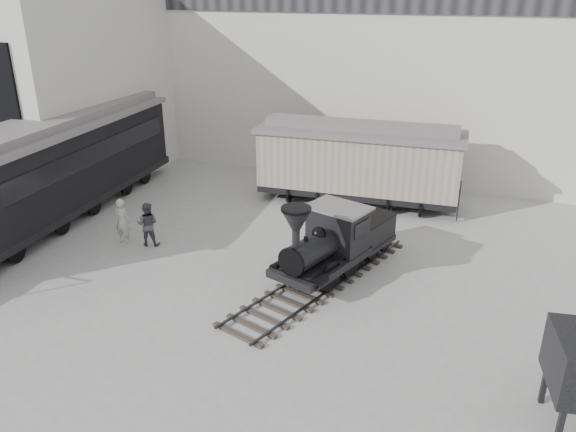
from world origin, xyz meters
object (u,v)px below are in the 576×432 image
at_px(locomotive, 332,245).
at_px(boxcar, 359,161).
at_px(visitor_b, 148,224).
at_px(visitor_a, 122,221).
at_px(passenger_coach, 56,167).

distance_m(locomotive, boxcar, 7.20).
bearing_deg(boxcar, visitor_b, -134.52).
distance_m(locomotive, visitor_a, 8.21).
bearing_deg(visitor_a, visitor_b, -173.71).
bearing_deg(locomotive, visitor_b, -160.80).
bearing_deg(boxcar, passenger_coach, -155.33).
distance_m(boxcar, visitor_a, 10.48).
height_order(locomotive, passenger_coach, passenger_coach).
xyz_separation_m(boxcar, visitor_a, (-7.32, -7.43, -1.05)).
relative_size(locomotive, visitor_b, 5.08).
height_order(locomotive, boxcar, boxcar).
xyz_separation_m(boxcar, visitor_b, (-6.32, -7.26, -1.09)).
bearing_deg(locomotive, visitor_a, -159.76).
relative_size(boxcar, passenger_coach, 0.62).
xyz_separation_m(passenger_coach, visitor_a, (4.06, -1.34, -1.29)).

